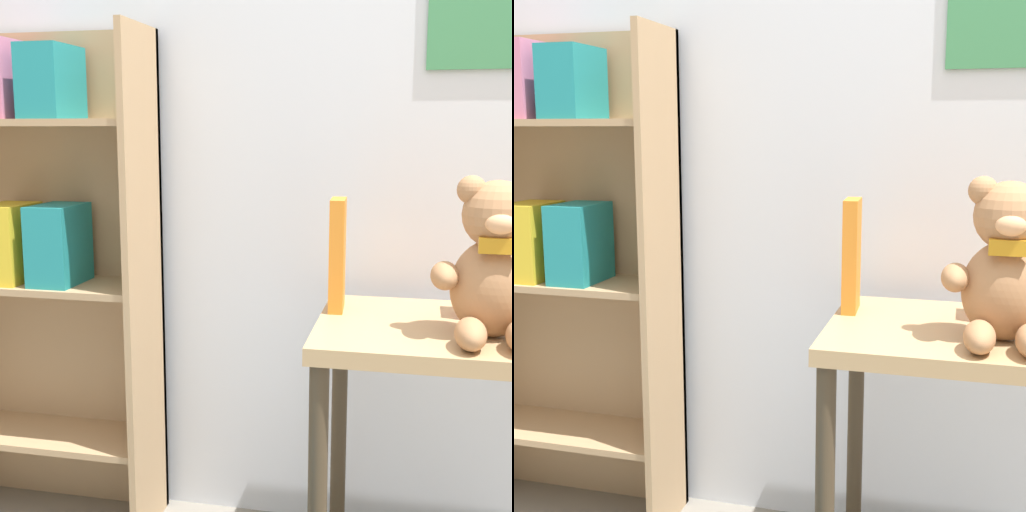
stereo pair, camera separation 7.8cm
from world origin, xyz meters
The scene contains 6 objects.
wall_back centered at (0.00, 1.44, 1.25)m, with size 4.80×0.07×2.50m.
bookshelf_side centered at (-0.90, 1.30, 0.77)m, with size 0.63×0.25×1.35m.
display_table centered at (0.25, 1.10, 0.57)m, with size 0.72×0.47×0.67m.
teddy_bear centered at (0.25, 1.02, 0.82)m, with size 0.25×0.23×0.33m.
book_standing_orange centered at (-0.08, 1.18, 0.80)m, with size 0.03×0.10×0.26m, color orange.
book_standing_red centered at (0.25, 1.19, 0.77)m, with size 0.03×0.11×0.19m, color red.
Camera 2 is at (0.17, -0.42, 1.09)m, focal length 50.00 mm.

